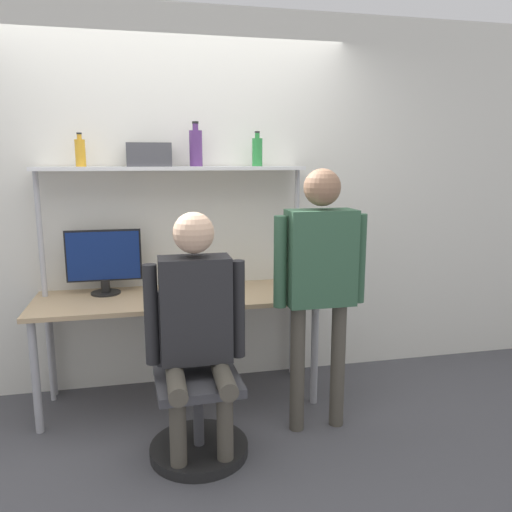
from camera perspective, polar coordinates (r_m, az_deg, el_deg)
name	(u,v)px	position (r m, az deg, el deg)	size (l,w,h in m)	color
ground_plane	(186,422)	(3.41, -8.04, -18.31)	(12.00, 12.00, 0.00)	#4C4C51
wall_back	(173,203)	(3.67, -9.46, 5.98)	(8.00, 0.06, 2.70)	silver
desk	(179,306)	(3.45, -8.79, -5.72)	(1.90, 0.64, 0.75)	tan
shelf_unit	(174,199)	(3.50, -9.32, 6.50)	(1.80, 0.27, 1.61)	white
monitor	(104,259)	(3.54, -16.99, -0.38)	(0.50, 0.20, 0.44)	black
laptop	(188,291)	(3.30, -7.77, -3.94)	(0.29, 0.23, 0.23)	#333338
cell_phone	(224,298)	(3.32, -3.65, -4.84)	(0.07, 0.15, 0.01)	black
office_chair	(197,404)	(2.99, -6.74, -16.50)	(0.56, 0.56, 0.92)	black
person_seated	(196,317)	(2.74, -6.85, -6.95)	(0.55, 0.47, 1.39)	#4C473D
person_standing	(320,268)	(2.99, 7.35, -1.38)	(0.57, 0.22, 1.61)	#4C473D
bottle_amber	(80,152)	(3.51, -19.44, 11.12)	(0.07, 0.07, 0.22)	gold
bottle_purple	(196,147)	(3.50, -6.89, 12.22)	(0.09, 0.09, 0.30)	#593372
bottle_green	(257,151)	(3.57, 0.14, 11.86)	(0.07, 0.07, 0.24)	#2D8C3F
storage_box	(149,155)	(3.48, -12.12, 11.25)	(0.29, 0.24, 0.15)	#4C4C51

